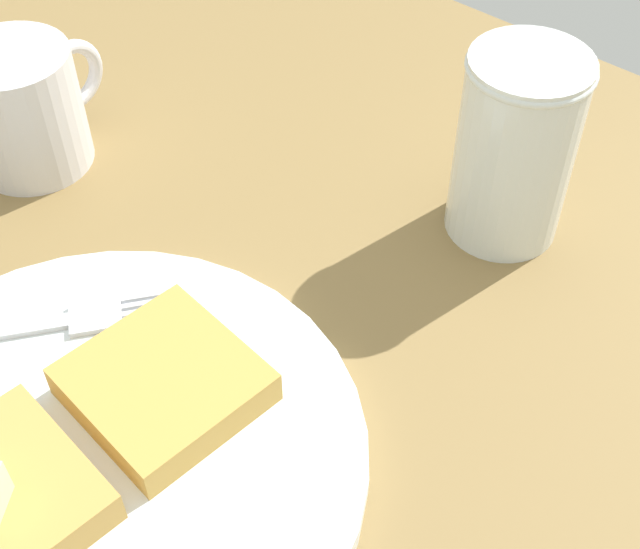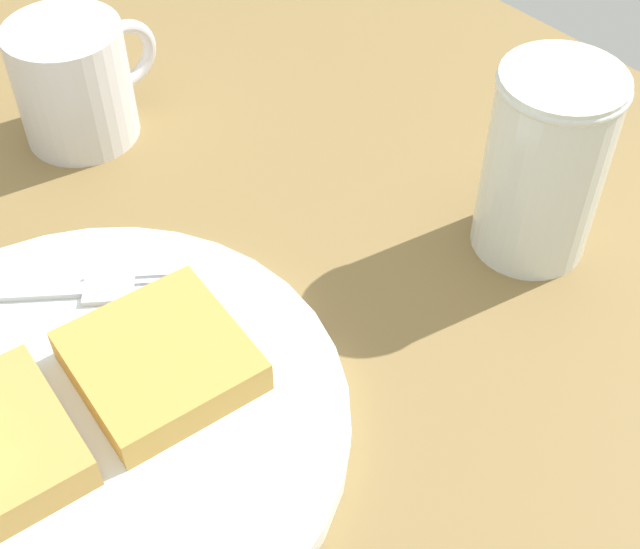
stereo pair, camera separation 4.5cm
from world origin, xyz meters
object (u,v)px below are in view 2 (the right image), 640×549
plate (73,428)px  coffee_mug (70,84)px  fork (59,295)px  syrup_jar (537,177)px

plate → coffee_mug: coffee_mug is taller
fork → syrup_jar: syrup_jar is taller
fork → coffee_mug: coffee_mug is taller
plate → fork: fork is taller
coffee_mug → syrup_jar: bearing=-61.8°
fork → syrup_jar: (23.37, -13.43, 3.79)cm
syrup_jar → fork: bearing=150.1°
plate → syrup_jar: syrup_jar is taller
plate → coffee_mug: bearing=58.2°
plate → fork: bearing=63.3°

